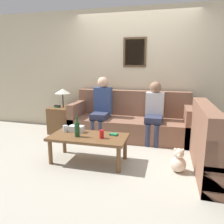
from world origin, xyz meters
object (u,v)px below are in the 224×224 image
at_px(drinking_glass, 65,129).
at_px(teddy_bear, 178,162).
at_px(coffee_table, 88,139).
at_px(wine_bottle, 77,129).
at_px(person_right, 154,110).
at_px(couch_main, 130,122).
at_px(couch_side, 224,151).
at_px(person_left, 102,105).

distance_m(drinking_glass, teddy_bear, 1.77).
relative_size(coffee_table, wine_bottle, 3.75).
bearing_deg(person_right, teddy_bear, -70.35).
height_order(couch_main, couch_side, same).
bearing_deg(wine_bottle, couch_side, 5.49).
bearing_deg(wine_bottle, teddy_bear, 2.52).
bearing_deg(wine_bottle, coffee_table, 25.14).
bearing_deg(couch_main, person_left, -167.23).
relative_size(couch_side, coffee_table, 1.30).
bearing_deg(couch_side, drinking_glass, 90.48).
bearing_deg(teddy_bear, person_left, 140.72).
bearing_deg(couch_side, coffee_table, 93.85).
bearing_deg(drinking_glass, couch_main, 55.46).
xyz_separation_m(couch_main, drinking_glass, (-0.84, -1.21, 0.14)).
relative_size(coffee_table, person_left, 0.96).
height_order(wine_bottle, person_left, person_left).
distance_m(couch_main, couch_side, 1.91).
bearing_deg(wine_bottle, person_right, 50.38).
height_order(couch_side, person_right, person_right).
bearing_deg(wine_bottle, drinking_glass, 147.71).
relative_size(person_right, teddy_bear, 3.35).
xyz_separation_m(couch_side, drinking_glass, (-2.32, -0.02, 0.14)).
relative_size(couch_side, teddy_bear, 4.42).
bearing_deg(teddy_bear, person_right, 109.65).
bearing_deg(teddy_bear, couch_main, 124.20).
bearing_deg(couch_side, couch_main, 51.26).
distance_m(wine_bottle, person_left, 1.27).
bearing_deg(person_right, person_left, 179.23).
relative_size(couch_main, coffee_table, 2.03).
distance_m(wine_bottle, teddy_bear, 1.51).
height_order(drinking_glass, teddy_bear, drinking_glass).
height_order(couch_main, wine_bottle, couch_main).
xyz_separation_m(couch_side, person_right, (-1.01, 1.05, 0.30)).
bearing_deg(couch_side, person_left, 62.55).
bearing_deg(couch_main, teddy_bear, -55.80).
xyz_separation_m(person_left, person_right, (1.04, -0.01, -0.03)).
bearing_deg(coffee_table, wine_bottle, -154.86).
bearing_deg(drinking_glass, coffee_table, -14.19).
relative_size(couch_main, drinking_glass, 23.27).
height_order(coffee_table, wine_bottle, wine_bottle).
xyz_separation_m(couch_main, person_right, (0.48, -0.14, 0.30)).
relative_size(couch_side, drinking_glass, 14.92).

